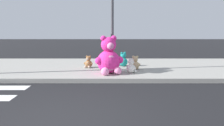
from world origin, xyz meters
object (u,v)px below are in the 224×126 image
Objects in this scene: sign_pole at (113,25)px; plush_white at (132,67)px; plush_teal at (123,60)px; plush_tan at (135,64)px; plush_pink_large at (109,58)px; plush_brown at (89,63)px.

plush_white is (0.68, -0.52, -1.49)m from sign_pole.
plush_teal is (-0.22, 1.33, 0.03)m from plush_white.
plush_tan is at bearing 72.11° from plush_white.
plush_pink_large reaches higher than plush_teal.
plush_pink_large is 1.25m from plush_tan.
plush_tan is at bearing 6.63° from sign_pole.
plush_white is at bearing 5.14° from plush_pink_large.
plush_white is 1.06× the size of plush_brown.
plush_teal is at bearing 61.11° from sign_pole.
plush_tan is 0.83m from plush_teal.
sign_pole is at bearing 78.76° from plush_pink_large.
plush_brown is (-0.96, 0.47, -1.50)m from sign_pole.
plush_brown is 1.45m from plush_teal.
sign_pole reaches higher than plush_white.
plush_pink_large is 1.54m from plush_teal.
plush_teal is at bearing 120.65° from plush_tan.
plush_tan is 1.87m from plush_brown.
plush_brown is 0.82× the size of plush_teal.
sign_pole is at bearing -118.89° from plush_teal.
plush_brown is (-1.63, 0.98, -0.01)m from plush_white.
plush_teal is (0.57, 1.41, -0.29)m from plush_pink_large.
plush_brown is at bearing 149.00° from plush_white.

